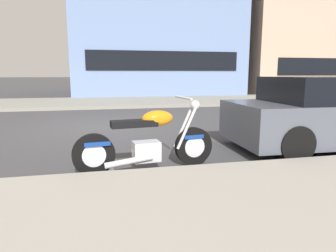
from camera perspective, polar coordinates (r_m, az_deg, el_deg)
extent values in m
plane|color=#3D3D3F|center=(8.42, -11.75, -0.15)|extent=(260.00, 260.00, 0.00)
cube|color=gray|center=(19.31, 26.38, 4.82)|extent=(120.00, 5.00, 0.14)
cube|color=silver|center=(4.91, -11.06, -7.30)|extent=(0.12, 2.20, 0.01)
cylinder|color=black|center=(4.80, 4.86, -3.86)|extent=(0.62, 0.18, 0.61)
cylinder|color=silver|center=(4.80, 4.86, -3.86)|extent=(0.35, 0.16, 0.33)
cylinder|color=black|center=(4.42, -13.96, -5.34)|extent=(0.62, 0.18, 0.61)
cylinder|color=silver|center=(4.42, -13.96, -5.34)|extent=(0.35, 0.16, 0.33)
cube|color=silver|center=(4.55, -4.14, -4.82)|extent=(0.43, 0.30, 0.30)
cube|color=black|center=(4.42, -6.47, 0.48)|extent=(0.70, 0.30, 0.10)
ellipsoid|color=orange|center=(4.50, -2.01, 1.48)|extent=(0.50, 0.29, 0.24)
cube|color=navy|center=(4.38, -13.40, -3.19)|extent=(0.38, 0.22, 0.06)
cube|color=navy|center=(4.75, 4.67, -1.93)|extent=(0.34, 0.20, 0.06)
cylinder|color=silver|center=(4.74, 2.94, -0.12)|extent=(0.34, 0.08, 0.65)
cylinder|color=silver|center=(4.61, 3.59, -0.40)|extent=(0.34, 0.08, 0.65)
cylinder|color=silver|center=(4.60, 2.95, 5.42)|extent=(0.11, 0.62, 0.04)
sphere|color=silver|center=(4.69, 5.21, 4.01)|extent=(0.15, 0.15, 0.15)
cylinder|color=silver|center=(4.38, -7.47, -6.71)|extent=(0.71, 0.17, 0.16)
cube|color=#4C515B|center=(6.72, 28.86, 0.90)|extent=(4.07, 1.87, 0.75)
cube|color=black|center=(6.53, 27.91, 6.17)|extent=(2.11, 1.68, 0.48)
cylinder|color=black|center=(6.69, 15.48, -0.19)|extent=(0.63, 0.24, 0.62)
cylinder|color=black|center=(5.33, 23.11, -3.15)|extent=(0.63, 0.24, 0.62)
cube|color=#6B84B2|center=(23.14, -3.47, 18.67)|extent=(10.60, 10.55, 9.94)
cube|color=black|center=(17.67, -0.59, 12.33)|extent=(8.90, 0.06, 1.10)
cube|color=tan|center=(28.06, 26.45, 14.81)|extent=(15.00, 9.29, 8.65)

